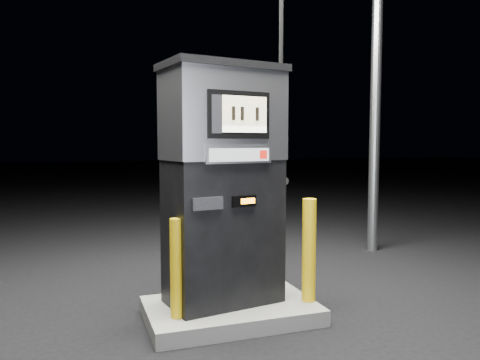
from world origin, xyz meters
name	(u,v)px	position (x,y,z in m)	size (l,w,h in m)	color
ground	(231,318)	(0.00, 0.00, 0.00)	(80.00, 80.00, 0.00)	black
pump_island	(231,311)	(0.00, 0.00, 0.07)	(1.60, 1.00, 0.15)	slate
fuel_dispenser	(223,182)	(-0.05, 0.08, 1.31)	(1.30, 0.85, 4.70)	black
bollard_left	(177,268)	(-0.56, -0.19, 0.59)	(0.12, 0.12, 0.88)	yellow
bollard_right	(309,250)	(0.74, -0.18, 0.65)	(0.13, 0.13, 1.00)	yellow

